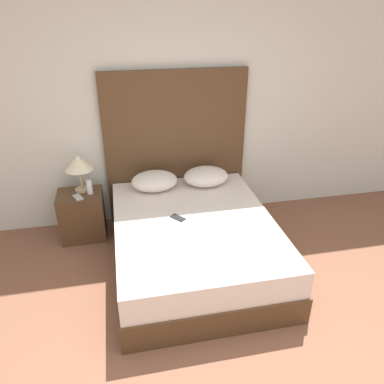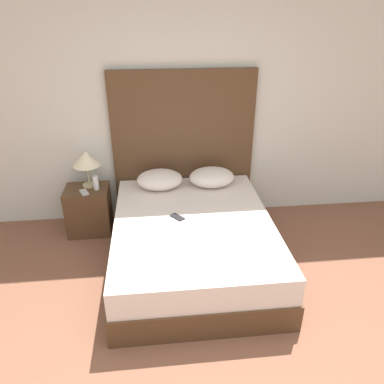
{
  "view_description": "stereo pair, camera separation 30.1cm",
  "coord_description": "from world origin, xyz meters",
  "px_view_note": "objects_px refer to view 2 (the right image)",
  "views": [
    {
      "loc": [
        -0.57,
        -1.34,
        2.38
      ],
      "look_at": [
        0.07,
        1.72,
        0.76
      ],
      "focal_mm": 35.0,
      "sensor_mm": 36.0,
      "label": 1
    },
    {
      "loc": [
        -0.27,
        -1.39,
        2.38
      ],
      "look_at": [
        0.07,
        1.72,
        0.76
      ],
      "focal_mm": 35.0,
      "sensor_mm": 36.0,
      "label": 2
    }
  ],
  "objects_px": {
    "bed": "(193,243)",
    "phone_on_nightstand": "(84,192)",
    "table_lamp": "(86,160)",
    "phone_on_bed": "(177,217)",
    "nightstand": "(89,210)"
  },
  "relations": [
    {
      "from": "bed",
      "to": "phone_on_nightstand",
      "type": "bearing_deg",
      "value": 149.74
    },
    {
      "from": "phone_on_nightstand",
      "to": "table_lamp",
      "type": "bearing_deg",
      "value": 77.53
    },
    {
      "from": "table_lamp",
      "to": "phone_on_nightstand",
      "type": "distance_m",
      "value": 0.35
    },
    {
      "from": "phone_on_bed",
      "to": "table_lamp",
      "type": "bearing_deg",
      "value": 140.8
    },
    {
      "from": "nightstand",
      "to": "phone_on_nightstand",
      "type": "height_order",
      "value": "phone_on_nightstand"
    },
    {
      "from": "nightstand",
      "to": "phone_on_nightstand",
      "type": "bearing_deg",
      "value": -92.82
    },
    {
      "from": "nightstand",
      "to": "phone_on_nightstand",
      "type": "relative_size",
      "value": 3.24
    },
    {
      "from": "phone_on_bed",
      "to": "table_lamp",
      "type": "height_order",
      "value": "table_lamp"
    },
    {
      "from": "bed",
      "to": "phone_on_bed",
      "type": "bearing_deg",
      "value": 156.94
    },
    {
      "from": "table_lamp",
      "to": "phone_on_nightstand",
      "type": "height_order",
      "value": "table_lamp"
    },
    {
      "from": "table_lamp",
      "to": "phone_on_bed",
      "type": "bearing_deg",
      "value": -39.2
    },
    {
      "from": "bed",
      "to": "phone_on_nightstand",
      "type": "distance_m",
      "value": 1.31
    },
    {
      "from": "nightstand",
      "to": "table_lamp",
      "type": "height_order",
      "value": "table_lamp"
    },
    {
      "from": "nightstand",
      "to": "bed",
      "type": "bearing_deg",
      "value": -33.87
    },
    {
      "from": "bed",
      "to": "phone_on_bed",
      "type": "relative_size",
      "value": 11.98
    }
  ]
}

